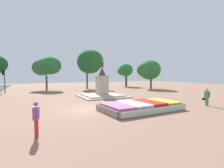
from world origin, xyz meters
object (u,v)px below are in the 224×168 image
at_px(pedestrian_near_planter, 36,117).
at_px(pedestrian_with_handbag, 207,96).
at_px(flower_planter, 142,106).
at_px(traffic_light_far_corner, 4,77).
at_px(statue_monument, 102,90).

bearing_deg(pedestrian_near_planter, pedestrian_with_handbag, 7.56).
xyz_separation_m(pedestrian_with_handbag, pedestrian_near_planter, (-14.24, -1.89, 0.06)).
xyz_separation_m(flower_planter, pedestrian_near_planter, (-7.80, -2.85, 0.64)).
bearing_deg(flower_planter, pedestrian_with_handbag, -8.48).
bearing_deg(traffic_light_far_corner, statue_monument, -39.47).
bearing_deg(pedestrian_with_handbag, traffic_light_far_corner, 132.15).
relative_size(statue_monument, pedestrian_near_planter, 3.43).
relative_size(flower_planter, pedestrian_near_planter, 4.03).
relative_size(traffic_light_far_corner, pedestrian_with_handbag, 2.23).
bearing_deg(statue_monument, flower_planter, -92.04).
height_order(flower_planter, pedestrian_near_planter, pedestrian_near_planter).
height_order(statue_monument, pedestrian_near_planter, statue_monument).
bearing_deg(flower_planter, pedestrian_near_planter, -159.94).
relative_size(statue_monument, pedestrian_with_handbag, 3.54).
bearing_deg(flower_planter, statue_monument, 87.96).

